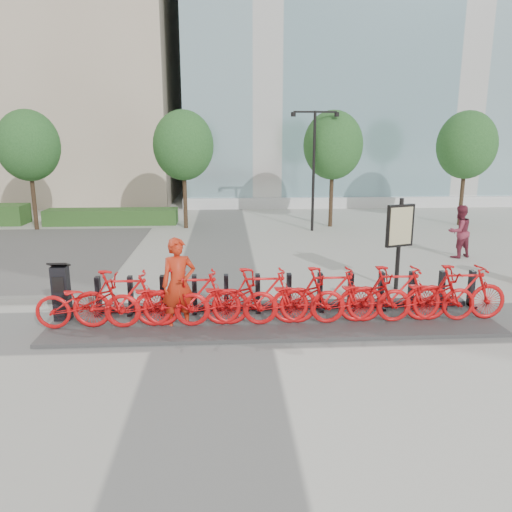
{
  "coord_description": "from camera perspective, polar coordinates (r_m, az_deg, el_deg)",
  "views": [
    {
      "loc": [
        0.31,
        -10.05,
        3.99
      ],
      "look_at": [
        1.0,
        1.5,
        1.2
      ],
      "focal_mm": 35.0,
      "sensor_mm": 36.0,
      "label": 1
    }
  ],
  "objects": [
    {
      "name": "ground",
      "position": [
        10.82,
        -4.87,
        -8.14
      ],
      "size": [
        120.0,
        120.0,
        0.0
      ],
      "primitive_type": "plane",
      "color": "beige"
    },
    {
      "name": "glass_building",
      "position": [
        39.39,
        18.76,
        24.63
      ],
      "size": [
        32.0,
        16.0,
        24.0
      ],
      "primitive_type": "cube",
      "color": "teal",
      "rests_on": "ground"
    },
    {
      "name": "hedge_b",
      "position": [
        24.13,
        -16.14,
        4.35
      ],
      "size": [
        6.0,
        1.2,
        0.7
      ],
      "primitive_type": "cube",
      "color": "#2D5521",
      "rests_on": "ground"
    },
    {
      "name": "tree_0",
      "position": [
        23.57,
        -24.58,
        11.39
      ],
      "size": [
        2.6,
        2.6,
        5.1
      ],
      "color": "#4C3627",
      "rests_on": "ground"
    },
    {
      "name": "tree_1",
      "position": [
        22.13,
        -8.31,
        12.39
      ],
      "size": [
        2.6,
        2.6,
        5.1
      ],
      "color": "#4C3627",
      "rests_on": "ground"
    },
    {
      "name": "tree_2",
      "position": [
        22.55,
        8.79,
        12.39
      ],
      "size": [
        2.6,
        2.6,
        5.1
      ],
      "color": "#4C3627",
      "rests_on": "ground"
    },
    {
      "name": "tree_3",
      "position": [
        24.51,
        22.93,
        11.58
      ],
      "size": [
        2.6,
        2.6,
        5.1
      ],
      "color": "#4C3627",
      "rests_on": "ground"
    },
    {
      "name": "streetlamp",
      "position": [
        21.39,
        6.64,
        11.18
      ],
      "size": [
        2.0,
        0.2,
        5.0
      ],
      "color": "black",
      "rests_on": "ground"
    },
    {
      "name": "dock_pad",
      "position": [
        11.13,
        1.93,
        -7.25
      ],
      "size": [
        9.6,
        2.4,
        0.08
      ],
      "primitive_type": "cube",
      "color": "#404040",
      "rests_on": "ground"
    },
    {
      "name": "dock_rail_posts",
      "position": [
        11.46,
        3.82,
        -4.18
      ],
      "size": [
        8.74,
        0.5,
        0.85
      ],
      "primitive_type": null,
      "color": "black",
      "rests_on": "dock_pad"
    },
    {
      "name": "bike_0",
      "position": [
        10.94,
        -18.73,
        -5.03
      ],
      "size": [
        2.13,
        0.74,
        1.12
      ],
      "primitive_type": "imported",
      "rotation": [
        0.0,
        0.0,
        1.57
      ],
      "color": "red",
      "rests_on": "dock_pad"
    },
    {
      "name": "bike_1",
      "position": [
        10.76,
        -15.04,
        -4.74
      ],
      "size": [
        2.06,
        0.58,
        1.24
      ],
      "primitive_type": "imported",
      "rotation": [
        0.0,
        0.0,
        1.57
      ],
      "color": "red",
      "rests_on": "dock_pad"
    },
    {
      "name": "bike_2",
      "position": [
        10.65,
        -11.21,
        -5.06
      ],
      "size": [
        2.13,
        0.74,
        1.12
      ],
      "primitive_type": "imported",
      "rotation": [
        0.0,
        0.0,
        1.57
      ],
      "color": "red",
      "rests_on": "dock_pad"
    },
    {
      "name": "bike_3",
      "position": [
        10.56,
        -7.34,
        -4.72
      ],
      "size": [
        2.06,
        0.58,
        1.24
      ],
      "primitive_type": "imported",
      "rotation": [
        0.0,
        0.0,
        1.57
      ],
      "color": "red",
      "rests_on": "dock_pad"
    },
    {
      "name": "bike_4",
      "position": [
        10.55,
        -3.41,
        -5.0
      ],
      "size": [
        2.13,
        0.74,
        1.12
      ],
      "primitive_type": "imported",
      "rotation": [
        0.0,
        0.0,
        1.57
      ],
      "color": "red",
      "rests_on": "dock_pad"
    },
    {
      "name": "bike_5",
      "position": [
        10.55,
        0.5,
        -4.61
      ],
      "size": [
        2.06,
        0.58,
        1.24
      ],
      "primitive_type": "imported",
      "rotation": [
        0.0,
        0.0,
        1.57
      ],
      "color": "red",
      "rests_on": "dock_pad"
    },
    {
      "name": "bike_6",
      "position": [
        10.64,
        4.39,
        -4.84
      ],
      "size": [
        2.13,
        0.74,
        1.12
      ],
      "primitive_type": "imported",
      "rotation": [
        0.0,
        0.0,
        1.57
      ],
      "color": "red",
      "rests_on": "dock_pad"
    },
    {
      "name": "bike_7",
      "position": [
        10.74,
        8.21,
        -4.42
      ],
      "size": [
        2.06,
        0.58,
        1.24
      ],
      "primitive_type": "imported",
      "rotation": [
        0.0,
        0.0,
        1.57
      ],
      "color": "red",
      "rests_on": "dock_pad"
    },
    {
      "name": "bike_8",
      "position": [
        10.93,
        11.91,
        -4.61
      ],
      "size": [
        2.13,
        0.74,
        1.12
      ],
      "primitive_type": "imported",
      "rotation": [
        0.0,
        0.0,
        1.57
      ],
      "color": "red",
      "rests_on": "dock_pad"
    },
    {
      "name": "bike_9",
      "position": [
        11.12,
        15.52,
        -4.17
      ],
      "size": [
        2.06,
        0.58,
        1.24
      ],
      "primitive_type": "imported",
      "rotation": [
        0.0,
        0.0,
        1.57
      ],
      "color": "red",
      "rests_on": "dock_pad"
    },
    {
      "name": "bike_10",
      "position": [
        11.39,
        18.94,
        -4.32
      ],
      "size": [
        2.13,
        0.74,
        1.12
      ],
      "primitive_type": "imported",
      "rotation": [
        0.0,
        0.0,
        1.57
      ],
      "color": "red",
      "rests_on": "dock_pad"
    },
    {
      "name": "bike_11",
      "position": [
        11.66,
        22.24,
        -3.88
      ],
      "size": [
        2.06,
        0.58,
        1.24
      ],
      "primitive_type": "imported",
      "rotation": [
        0.0,
        0.0,
        1.57
      ],
      "color": "red",
      "rests_on": "dock_pad"
    },
    {
      "name": "kiosk",
      "position": [
        11.61,
        -21.36,
        -3.82
      ],
      "size": [
        0.4,
        0.34,
        1.32
      ],
      "rotation": [
        0.0,
        0.0,
        -0.0
      ],
      "color": "black",
      "rests_on": "dock_pad"
    },
    {
      "name": "worker_red",
      "position": [
        10.53,
        -8.83,
        -3.22
      ],
      "size": [
        0.81,
        0.63,
        1.96
      ],
      "primitive_type": "imported",
      "rotation": [
        0.0,
        0.0,
        0.24
      ],
      "color": "red",
      "rests_on": "ground"
    },
    {
      "name": "pedestrian",
      "position": [
        18.0,
        22.2,
        2.61
      ],
      "size": [
        1.03,
        0.92,
        1.77
      ],
      "primitive_type": "imported",
      "rotation": [
        0.0,
        0.0,
        3.48
      ],
      "color": "maroon",
      "rests_on": "ground"
    },
    {
      "name": "map_sign",
      "position": [
        13.53,
        16.12,
        2.91
      ],
      "size": [
        0.79,
        0.37,
        2.44
      ],
      "rotation": [
        0.0,
        0.0,
        0.33
      ],
      "color": "black",
      "rests_on": "ground"
    }
  ]
}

